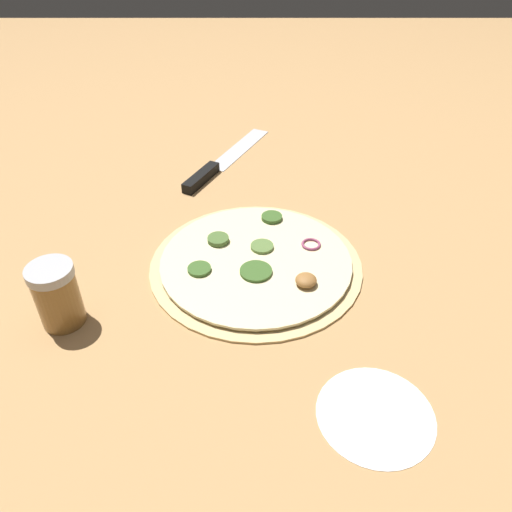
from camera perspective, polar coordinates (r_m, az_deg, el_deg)
name	(u,v)px	position (r m, az deg, el deg)	size (l,w,h in m)	color
ground_plane	(256,265)	(0.73, 0.00, -1.07)	(3.00, 3.00, 0.00)	tan
pizza	(256,262)	(0.72, 0.03, -0.70)	(0.31, 0.31, 0.03)	#D6B77A
knife	(215,167)	(0.97, -4.71, 10.09)	(0.28, 0.16, 0.02)	silver
spice_jar	(57,295)	(0.66, -21.79, -4.16)	(0.06, 0.06, 0.09)	olive
flour_patch	(376,415)	(0.57, 13.50, -17.22)	(0.13, 0.13, 0.00)	white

